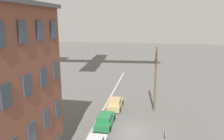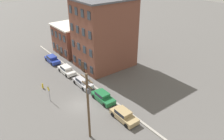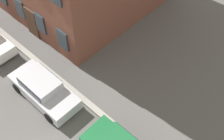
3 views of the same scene
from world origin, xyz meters
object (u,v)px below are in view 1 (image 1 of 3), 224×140
object	(u,v)px
caution_sign	(164,138)
utility_pole	(156,76)
car_tan	(115,103)
car_green	(105,120)

from	to	relation	value
caution_sign	utility_pole	world-z (taller)	utility_pole
car_tan	utility_pole	bearing A→B (deg)	-90.10
caution_sign	utility_pole	bearing A→B (deg)	4.37
utility_pole	car_tan	bearing A→B (deg)	89.90
car_green	utility_pole	xyz separation A→B (m)	(5.46, -5.87, 4.32)
car_green	caution_sign	bearing A→B (deg)	-126.93
car_green	utility_pole	size ratio (longest dim) A/B	0.49
car_green	caution_sign	world-z (taller)	caution_sign
caution_sign	car_tan	bearing A→B (deg)	31.12
caution_sign	utility_pole	xyz separation A→B (m)	(10.47, 0.80, 3.24)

